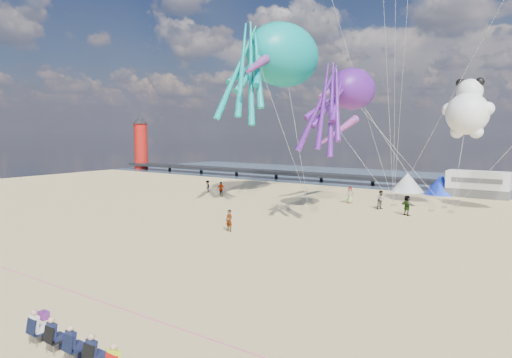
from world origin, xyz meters
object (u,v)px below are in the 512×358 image
object	(u,v)px
sandbag_b	(432,211)
kite_octopus_teal	(283,55)
beachgoer_4	(407,205)
beachgoer_3	(221,189)
tent_blue	(441,184)
sandbag_c	(451,212)
kite_octopus_purple	(353,89)
kite_panda	(467,114)
beachgoer_2	(208,186)
windsock_mid	(341,85)
lighthouse	(141,147)
cooler_navy	(89,356)
sandbag_a	(308,204)
sandbag_e	(394,205)
standing_person	(229,221)
motorhome_0	(478,184)
spectator_row	(74,343)
windsock_right	(339,131)
beachgoer_0	(350,195)
cooler_purple	(44,315)
beachgoer_1	(381,200)
sandbag_d	(444,207)
tent_white	(408,182)

from	to	relation	value
sandbag_b	kite_octopus_teal	distance (m)	22.34
beachgoer_4	beachgoer_3	bearing A→B (deg)	32.38
tent_blue	sandbag_c	bearing A→B (deg)	-72.87
tent_blue	kite_octopus_purple	xyz separation A→B (m)	(-3.02, -19.80, 9.94)
kite_octopus_purple	kite_panda	xyz separation A→B (m)	(7.44, 9.53, -1.96)
beachgoer_2	windsock_mid	size ratio (longest dim) A/B	0.25
lighthouse	cooler_navy	world-z (taller)	lighthouse
sandbag_a	beachgoer_3	bearing A→B (deg)	-176.02
beachgoer_2	sandbag_e	distance (m)	22.47
windsock_mid	standing_person	bearing A→B (deg)	-73.90
motorhome_0	tent_blue	distance (m)	4.01
standing_person	sandbag_b	size ratio (longest dim) A/B	3.33
spectator_row	kite_panda	world-z (taller)	kite_panda
beachgoer_3	windsock_right	size ratio (longest dim) A/B	0.32
beachgoer_0	windsock_mid	distance (m)	11.58
tent_blue	sandbag_e	distance (m)	11.96
kite_octopus_teal	motorhome_0	bearing A→B (deg)	26.43
standing_person	windsock_mid	xyz separation A→B (m)	(2.26, 14.53, 11.11)
cooler_purple	standing_person	world-z (taller)	standing_person
cooler_navy	sandbag_c	bearing A→B (deg)	84.29
windsock_right	kite_octopus_teal	bearing A→B (deg)	-145.32
beachgoer_1	sandbag_d	bearing A→B (deg)	-26.81
motorhome_0	sandbag_c	xyz separation A→B (m)	(-0.13, -12.54, -1.39)
sandbag_c	sandbag_b	bearing A→B (deg)	-168.83
motorhome_0	tent_blue	bearing A→B (deg)	180.00
windsock_mid	beachgoer_2	bearing A→B (deg)	-158.87
cooler_navy	tent_white	bearing A→B (deg)	95.05
lighthouse	kite_panda	distance (m)	64.20
tent_blue	kite_octopus_purple	size ratio (longest dim) A/B	0.41
cooler_navy	sandbag_a	bearing A→B (deg)	106.44
beachgoer_2	sandbag_c	size ratio (longest dim) A/B	2.99
cooler_purple	sandbag_d	size ratio (longest dim) A/B	0.80
standing_person	beachgoer_4	xyz separation A→B (m)	(8.96, 14.35, 0.08)
standing_person	beachgoer_0	distance (m)	18.04
kite_octopus_purple	windsock_right	distance (m)	9.36
lighthouse	spectator_row	bearing A→B (deg)	-42.30
motorhome_0	windsock_right	distance (m)	18.08
beachgoer_2	sandbag_b	world-z (taller)	beachgoer_2
sandbag_d	beachgoer_4	bearing A→B (deg)	-106.82
tent_blue	cooler_purple	world-z (taller)	tent_blue
tent_white	cooler_navy	size ratio (longest dim) A/B	10.53
beachgoer_3	beachgoer_0	bearing A→B (deg)	7.36
motorhome_0	lighthouse	bearing A→B (deg)	176.31
tent_white	beachgoer_2	bearing A→B (deg)	-143.64
beachgoer_0	windsock_mid	world-z (taller)	windsock_mid
tent_blue	sandbag_d	bearing A→B (deg)	-74.96
sandbag_d	kite_octopus_teal	xyz separation A→B (m)	(-16.42, -3.83, 15.66)
motorhome_0	kite_octopus_teal	world-z (taller)	kite_octopus_teal
sandbag_a	sandbag_d	size ratio (longest dim) A/B	1.00
sandbag_b	sandbag_d	xyz separation A→B (m)	(0.52, 2.81, 0.00)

